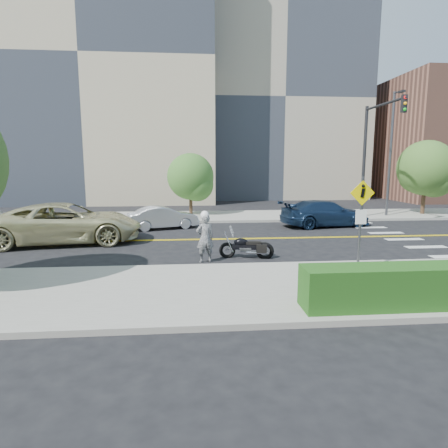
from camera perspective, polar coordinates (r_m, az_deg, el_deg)
ground_plane at (r=17.85m, az=-1.45°, el=-2.34°), size 120.00×120.00×0.00m
sidewalk_near at (r=10.59m, az=1.07°, el=-9.90°), size 60.00×5.00×0.15m
sidewalk_far at (r=25.22m, az=-2.49°, el=1.17°), size 60.00×5.00×0.15m
building_left at (r=41.45m, az=-18.55°, el=21.08°), size 22.00×14.00×25.00m
building_mid at (r=44.87m, az=7.08°, el=17.25°), size 18.00×14.00×20.00m
lamp_post at (r=27.30m, az=24.00°, el=9.59°), size 0.16×0.16×8.00m
traffic_light at (r=25.13m, az=21.59°, el=11.04°), size 0.28×4.50×7.00m
pedestrian_sign at (r=12.43m, az=20.13°, el=1.30°), size 0.78×0.08×3.00m
motorcyclist at (r=13.53m, az=-2.92°, el=-1.95°), size 0.72×0.54×1.89m
motorcycle at (r=14.20m, az=3.48°, el=-2.80°), size 2.08×0.95×1.22m
suv at (r=18.32m, az=-22.85°, el=0.14°), size 6.91×3.90×1.82m
parked_car_silver at (r=20.95m, az=-9.24°, el=0.98°), size 4.03×2.47×1.25m
parked_car_blue at (r=22.27m, az=15.13°, el=1.58°), size 5.46×2.97×1.50m
tree_far_a at (r=25.59m, az=-5.13°, el=7.20°), size 3.14×3.14×4.30m
tree_far_b at (r=29.23m, az=28.41°, el=7.51°), size 3.74×3.74×5.17m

